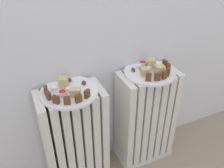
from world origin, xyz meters
TOP-DOWN VIEW (x-y plane):
  - radiator_left at (-0.20, 0.28)m, footprint 0.31×0.18m
  - radiator_right at (0.20, 0.28)m, footprint 0.31×0.18m
  - plate_left at (-0.20, 0.28)m, footprint 0.25×0.25m
  - plate_right at (0.20, 0.28)m, footprint 0.25×0.25m
  - dark_cake_slice_left_0 at (-0.30, 0.30)m, footprint 0.02×0.03m
  - dark_cake_slice_left_1 at (-0.30, 0.25)m, footprint 0.02×0.03m
  - dark_cake_slice_left_2 at (-0.28, 0.21)m, footprint 0.03×0.03m
  - dark_cake_slice_left_3 at (-0.24, 0.19)m, footprint 0.03×0.02m
  - dark_cake_slice_left_4 at (-0.19, 0.18)m, footprint 0.03×0.02m
  - dark_cake_slice_left_5 at (-0.15, 0.20)m, footprint 0.03×0.03m
  - marble_cake_slice_left_0 at (-0.22, 0.32)m, footprint 0.05×0.05m
  - marble_cake_slice_left_1 at (-0.19, 0.23)m, footprint 0.05×0.04m
  - turkish_delight_left_0 at (-0.26, 0.30)m, footprint 0.03×0.03m
  - turkish_delight_left_1 at (-0.21, 0.27)m, footprint 0.02×0.02m
  - medjool_date_left_0 at (-0.13, 0.30)m, footprint 0.02×0.03m
  - medjool_date_left_1 at (-0.18, 0.35)m, footprint 0.02×0.03m
  - jam_bowl_left at (-0.24, 0.25)m, footprint 0.04×0.04m
  - dark_cake_slice_right_0 at (0.15, 0.21)m, footprint 0.03×0.03m
  - dark_cake_slice_right_1 at (0.19, 0.19)m, footprint 0.03×0.02m
  - dark_cake_slice_right_2 at (0.23, 0.19)m, footprint 0.03×0.02m
  - dark_cake_slice_right_3 at (0.26, 0.21)m, footprint 0.03×0.03m
  - dark_cake_slice_right_4 at (0.29, 0.25)m, footprint 0.02×0.03m
  - dark_cake_slice_right_5 at (0.29, 0.29)m, footprint 0.01×0.03m
  - marble_cake_slice_right_0 at (0.23, 0.31)m, footprint 0.05×0.04m
  - marble_cake_slice_right_1 at (0.16, 0.26)m, footprint 0.04×0.05m
  - marble_cake_slice_right_2 at (0.23, 0.23)m, footprint 0.05×0.04m
  - turkish_delight_right_0 at (0.24, 0.27)m, footprint 0.03×0.03m
  - turkish_delight_right_1 at (0.20, 0.28)m, footprint 0.03×0.03m
  - turkish_delight_right_2 at (0.26, 0.28)m, footprint 0.03×0.03m
  - turkish_delight_right_3 at (0.17, 0.33)m, footprint 0.02×0.02m
  - medjool_date_right_0 at (0.13, 0.32)m, footprint 0.02×0.03m
  - medjool_date_right_1 at (0.18, 0.31)m, footprint 0.03×0.03m
  - medjool_date_right_2 at (0.23, 0.35)m, footprint 0.03×0.03m
  - jam_bowl_right at (0.20, 0.34)m, footprint 0.04×0.04m
  - fork at (0.20, 0.24)m, footprint 0.05×0.10m

SIDE VIEW (x-z plane):
  - radiator_left at x=-0.20m, z-range 0.00..0.56m
  - radiator_right at x=0.20m, z-range 0.00..0.56m
  - plate_left at x=-0.20m, z-range 0.57..0.58m
  - plate_right at x=0.20m, z-range 0.57..0.58m
  - fork at x=0.20m, z-range 0.58..0.58m
  - medjool_date_right_1 at x=0.18m, z-range 0.58..0.60m
  - medjool_date_left_0 at x=-0.13m, z-range 0.58..0.60m
  - medjool_date_right_2 at x=0.23m, z-range 0.58..0.60m
  - medjool_date_left_1 at x=-0.18m, z-range 0.58..0.60m
  - medjool_date_right_0 at x=0.13m, z-range 0.58..0.60m
  - turkish_delight_right_3 at x=0.17m, z-range 0.58..0.60m
  - turkish_delight_left_1 at x=-0.21m, z-range 0.58..0.60m
  - turkish_delight_right_0 at x=0.24m, z-range 0.58..0.60m
  - turkish_delight_right_1 at x=0.20m, z-range 0.58..0.60m
  - turkish_delight_left_0 at x=-0.26m, z-range 0.58..0.60m
  - turkish_delight_right_2 at x=0.26m, z-range 0.58..0.61m
  - jam_bowl_right at x=0.20m, z-range 0.58..0.61m
  - jam_bowl_left at x=-0.24m, z-range 0.58..0.61m
  - dark_cake_slice_left_0 at x=-0.30m, z-range 0.58..0.62m
  - dark_cake_slice_left_1 at x=-0.30m, z-range 0.58..0.62m
  - dark_cake_slice_left_2 at x=-0.28m, z-range 0.58..0.62m
  - dark_cake_slice_left_3 at x=-0.24m, z-range 0.58..0.62m
  - dark_cake_slice_left_4 at x=-0.19m, z-range 0.58..0.62m
  - dark_cake_slice_left_5 at x=-0.15m, z-range 0.58..0.62m
  - marble_cake_slice_left_1 at x=-0.19m, z-range 0.58..0.62m
  - marble_cake_slice_right_1 at x=0.16m, z-range 0.58..0.62m
  - dark_cake_slice_right_0 at x=0.15m, z-range 0.58..0.62m
  - dark_cake_slice_right_1 at x=0.19m, z-range 0.58..0.62m
  - dark_cake_slice_right_2 at x=0.23m, z-range 0.58..0.62m
  - dark_cake_slice_right_3 at x=0.26m, z-range 0.58..0.62m
  - dark_cake_slice_right_4 at x=0.29m, z-range 0.58..0.62m
  - dark_cake_slice_right_5 at x=0.29m, z-range 0.58..0.62m
  - marble_cake_slice_right_0 at x=0.23m, z-range 0.58..0.63m
  - marble_cake_slice_left_0 at x=-0.22m, z-range 0.58..0.63m
  - marble_cake_slice_right_2 at x=0.23m, z-range 0.58..0.63m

